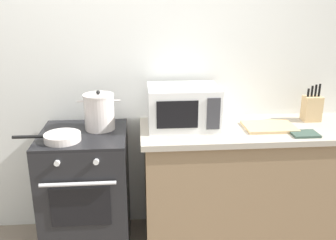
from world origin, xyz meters
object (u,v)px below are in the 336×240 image
(stove, at_px, (87,192))
(frying_pan, at_px, (61,137))
(oven_mitt, at_px, (305,134))
(microwave, at_px, (183,107))
(cutting_board, at_px, (269,127))
(knife_block, at_px, (312,108))
(stock_pot, at_px, (99,112))

(stove, relative_size, frying_pan, 2.09)
(frying_pan, xyz_separation_m, oven_mitt, (1.64, -0.02, -0.02))
(microwave, bearing_deg, frying_pan, -165.40)
(microwave, bearing_deg, cutting_board, -7.20)
(frying_pan, distance_m, oven_mitt, 1.64)
(stove, bearing_deg, frying_pan, -130.45)
(microwave, bearing_deg, stove, -173.65)
(cutting_board, bearing_deg, knife_block, 20.59)
(stove, distance_m, cutting_board, 1.41)
(stock_pot, distance_m, frying_pan, 0.33)
(frying_pan, bearing_deg, knife_block, 8.68)
(oven_mitt, bearing_deg, knife_block, 59.19)
(stock_pot, xyz_separation_m, knife_block, (1.59, 0.06, -0.03))
(stove, bearing_deg, microwave, 6.35)
(stock_pot, xyz_separation_m, oven_mitt, (1.41, -0.24, -0.12))
(stove, xyz_separation_m, cutting_board, (1.33, 0.00, 0.47))
(stock_pot, distance_m, oven_mitt, 1.43)
(frying_pan, xyz_separation_m, knife_block, (1.82, 0.28, 0.07))
(cutting_board, relative_size, knife_block, 1.26)
(stock_pot, xyz_separation_m, microwave, (0.60, -0.00, 0.02))
(frying_pan, bearing_deg, stock_pot, 43.19)
(stock_pot, bearing_deg, cutting_board, -3.77)
(frying_pan, xyz_separation_m, cutting_board, (1.45, 0.14, -0.02))
(knife_block, xyz_separation_m, oven_mitt, (-0.18, -0.30, -0.09))
(stock_pot, bearing_deg, frying_pan, -136.81)
(cutting_board, relative_size, oven_mitt, 2.00)
(cutting_board, bearing_deg, oven_mitt, -39.54)
(cutting_board, bearing_deg, frying_pan, -174.56)
(stock_pot, height_order, oven_mitt, stock_pot)
(cutting_board, distance_m, oven_mitt, 0.25)
(microwave, bearing_deg, stock_pot, 179.82)
(stock_pot, height_order, knife_block, knife_block)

